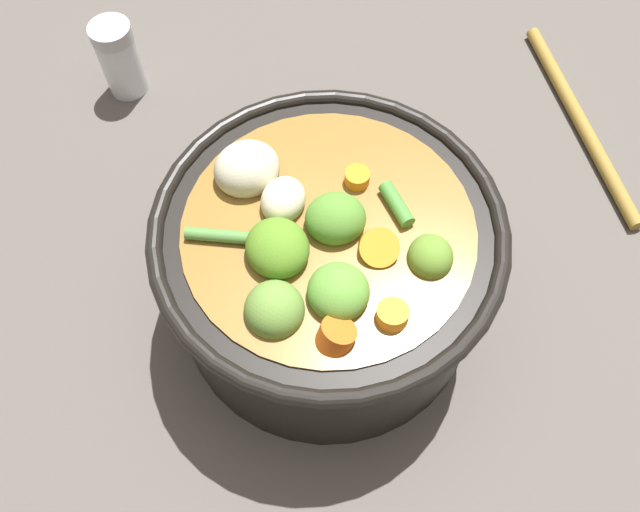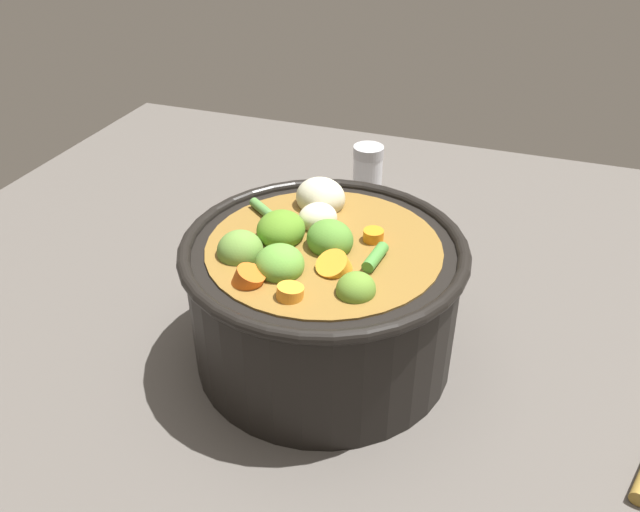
% 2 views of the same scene
% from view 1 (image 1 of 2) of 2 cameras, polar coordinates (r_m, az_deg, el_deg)
% --- Properties ---
extents(ground_plane, '(1.10, 1.10, 0.00)m').
position_cam_1_polar(ground_plane, '(0.57, 0.61, -4.04)').
color(ground_plane, '#514C47').
extents(cooking_pot, '(0.25, 0.25, 0.15)m').
position_cam_1_polar(cooking_pot, '(0.50, 0.62, -0.83)').
color(cooking_pot, black).
rests_on(cooking_pot, ground_plane).
extents(salt_shaker, '(0.04, 0.04, 0.08)m').
position_cam_1_polar(salt_shaker, '(0.70, -17.04, 16.11)').
color(salt_shaker, silver).
rests_on(salt_shaker, ground_plane).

